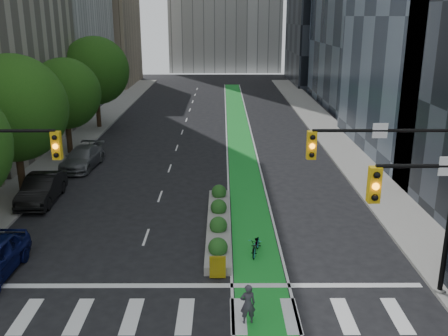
{
  "coord_description": "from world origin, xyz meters",
  "views": [
    {
      "loc": [
        1.41,
        -17.31,
        10.81
      ],
      "look_at": [
        1.49,
        8.26,
        3.0
      ],
      "focal_mm": 40.0,
      "sensor_mm": 36.0,
      "label": 1
    }
  ],
  "objects_px": {
    "median_planter": "(219,222)",
    "bicycle": "(256,245)",
    "cyclist": "(248,304)",
    "parked_car_left_far": "(82,158)",
    "parked_car_left_mid": "(42,189)"
  },
  "relations": [
    {
      "from": "cyclist",
      "to": "parked_car_left_mid",
      "type": "bearing_deg",
      "value": -55.8
    },
    {
      "from": "parked_car_left_far",
      "to": "parked_car_left_mid",
      "type": "bearing_deg",
      "value": -89.6
    },
    {
      "from": "cyclist",
      "to": "parked_car_left_mid",
      "type": "distance_m",
      "value": 17.23
    },
    {
      "from": "bicycle",
      "to": "parked_car_left_far",
      "type": "height_order",
      "value": "parked_car_left_far"
    },
    {
      "from": "parked_car_left_mid",
      "to": "parked_car_left_far",
      "type": "xyz_separation_m",
      "value": [
        0.54,
        7.13,
        -0.07
      ]
    },
    {
      "from": "median_planter",
      "to": "bicycle",
      "type": "xyz_separation_m",
      "value": [
        1.8,
        -2.89,
        0.07
      ]
    },
    {
      "from": "bicycle",
      "to": "parked_car_left_mid",
      "type": "xyz_separation_m",
      "value": [
        -12.5,
        6.94,
        0.39
      ]
    },
    {
      "from": "median_planter",
      "to": "bicycle",
      "type": "bearing_deg",
      "value": -58.05
    },
    {
      "from": "cyclist",
      "to": "parked_car_left_far",
      "type": "bearing_deg",
      "value": -69.28
    },
    {
      "from": "cyclist",
      "to": "bicycle",
      "type": "bearing_deg",
      "value": -106.06
    },
    {
      "from": "parked_car_left_far",
      "to": "median_planter",
      "type": "bearing_deg",
      "value": -43.0
    },
    {
      "from": "parked_car_left_mid",
      "to": "cyclist",
      "type": "bearing_deg",
      "value": -48.16
    },
    {
      "from": "bicycle",
      "to": "parked_car_left_mid",
      "type": "bearing_deg",
      "value": 163.25
    },
    {
      "from": "median_planter",
      "to": "parked_car_left_mid",
      "type": "relative_size",
      "value": 2.03
    },
    {
      "from": "cyclist",
      "to": "parked_car_left_far",
      "type": "xyz_separation_m",
      "value": [
        -11.29,
        19.65,
        -0.03
      ]
    }
  ]
}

